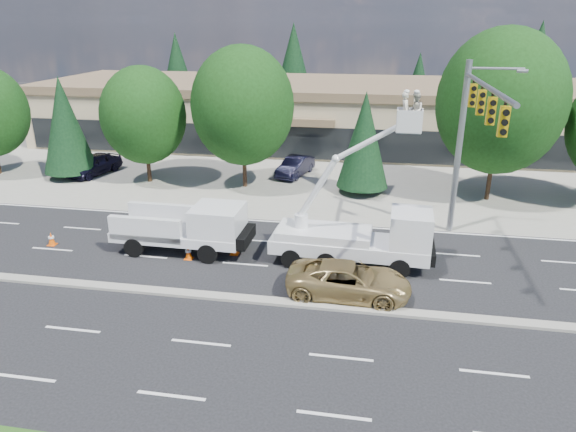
% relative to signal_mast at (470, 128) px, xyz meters
% --- Properties ---
extents(ground, '(140.00, 140.00, 0.00)m').
position_rel_signal_mast_xyz_m(ground, '(-10.03, -7.04, -6.06)').
color(ground, black).
rests_on(ground, ground).
extents(concrete_apron, '(140.00, 22.00, 0.01)m').
position_rel_signal_mast_xyz_m(concrete_apron, '(-10.03, 12.96, -6.05)').
color(concrete_apron, gray).
rests_on(concrete_apron, ground).
extents(road_median, '(120.00, 0.55, 0.12)m').
position_rel_signal_mast_xyz_m(road_median, '(-10.03, -7.04, -6.00)').
color(road_median, gray).
rests_on(road_median, ground).
extents(strip_mall, '(50.40, 15.40, 5.50)m').
position_rel_signal_mast_xyz_m(strip_mall, '(-10.03, 22.93, -3.23)').
color(strip_mall, tan).
rests_on(strip_mall, ground).
extents(tree_front_b, '(3.67, 3.67, 7.24)m').
position_rel_signal_mast_xyz_m(tree_front_b, '(-26.03, 7.96, -2.18)').
color(tree_front_b, '#332114').
rests_on(tree_front_b, ground).
extents(tree_front_c, '(5.79, 5.79, 8.04)m').
position_rel_signal_mast_xyz_m(tree_front_c, '(-20.03, 7.96, -1.35)').
color(tree_front_c, '#332114').
rests_on(tree_front_c, ground).
extents(tree_front_d, '(6.79, 6.79, 9.42)m').
position_rel_signal_mast_xyz_m(tree_front_d, '(-13.03, 7.96, -0.54)').
color(tree_front_d, '#332114').
rests_on(tree_front_d, ground).
extents(tree_front_e, '(3.38, 3.38, 6.67)m').
position_rel_signal_mast_xyz_m(tree_front_e, '(-5.03, 7.96, -2.48)').
color(tree_front_e, '#332114').
rests_on(tree_front_e, ground).
extents(tree_front_f, '(7.62, 7.62, 10.57)m').
position_rel_signal_mast_xyz_m(tree_front_f, '(2.97, 7.96, 0.13)').
color(tree_front_f, '#332114').
rests_on(tree_front_f, ground).
extents(tree_back_a, '(4.81, 4.81, 9.47)m').
position_rel_signal_mast_xyz_m(tree_back_a, '(-28.03, 34.96, -0.97)').
color(tree_back_a, '#332114').
rests_on(tree_back_a, ground).
extents(tree_back_b, '(5.37, 5.37, 10.59)m').
position_rel_signal_mast_xyz_m(tree_back_b, '(-14.03, 34.96, -0.38)').
color(tree_back_b, '#332114').
rests_on(tree_back_b, ground).
extents(tree_back_c, '(3.83, 3.83, 7.54)m').
position_rel_signal_mast_xyz_m(tree_back_c, '(-0.03, 34.96, -2.01)').
color(tree_back_c, '#332114').
rests_on(tree_back_c, ground).
extents(tree_back_d, '(5.50, 5.50, 10.84)m').
position_rel_signal_mast_xyz_m(tree_back_d, '(11.97, 34.96, -0.24)').
color(tree_back_d, '#332114').
rests_on(tree_back_d, ground).
extents(signal_mast, '(2.76, 10.16, 9.00)m').
position_rel_signal_mast_xyz_m(signal_mast, '(0.00, 0.00, 0.00)').
color(signal_mast, gray).
rests_on(signal_mast, ground).
extents(utility_pickup, '(6.45, 2.65, 2.46)m').
position_rel_signal_mast_xyz_m(utility_pickup, '(-13.13, -2.85, -5.04)').
color(utility_pickup, silver).
rests_on(utility_pickup, ground).
extents(bucket_truck, '(7.43, 2.62, 8.13)m').
position_rel_signal_mast_xyz_m(bucket_truck, '(-4.54, -2.87, -4.32)').
color(bucket_truck, silver).
rests_on(bucket_truck, ground).
extents(traffic_cone_a, '(0.40, 0.40, 0.70)m').
position_rel_signal_mast_xyz_m(traffic_cone_a, '(-20.35, -3.34, -5.72)').
color(traffic_cone_a, '#EE5407').
rests_on(traffic_cone_a, ground).
extents(traffic_cone_b, '(0.40, 0.40, 0.70)m').
position_rel_signal_mast_xyz_m(traffic_cone_b, '(-12.87, -3.71, -5.72)').
color(traffic_cone_b, '#EE5407').
rests_on(traffic_cone_b, ground).
extents(traffic_cone_c, '(0.40, 0.40, 0.70)m').
position_rel_signal_mast_xyz_m(traffic_cone_c, '(-10.82, -2.83, -5.72)').
color(traffic_cone_c, '#EE5407').
rests_on(traffic_cone_c, ground).
extents(traffic_cone_d, '(0.40, 0.40, 0.70)m').
position_rel_signal_mast_xyz_m(traffic_cone_d, '(-3.23, -3.65, -5.72)').
color(traffic_cone_d, '#EE5407').
rests_on(traffic_cone_d, ground).
extents(minivan, '(5.20, 2.52, 1.43)m').
position_rel_signal_mast_xyz_m(minivan, '(-5.05, -5.93, -5.34)').
color(minivan, '#A58A50').
rests_on(minivan, ground).
extents(parked_car_west, '(2.86, 4.87, 1.55)m').
position_rel_signal_mast_xyz_m(parked_car_west, '(-24.80, 8.96, -5.28)').
color(parked_car_west, black).
rests_on(parked_car_west, ground).
extents(parked_car_east, '(2.52, 4.49, 1.40)m').
position_rel_signal_mast_xyz_m(parked_car_east, '(-10.03, 11.20, -5.36)').
color(parked_car_east, black).
rests_on(parked_car_east, ground).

